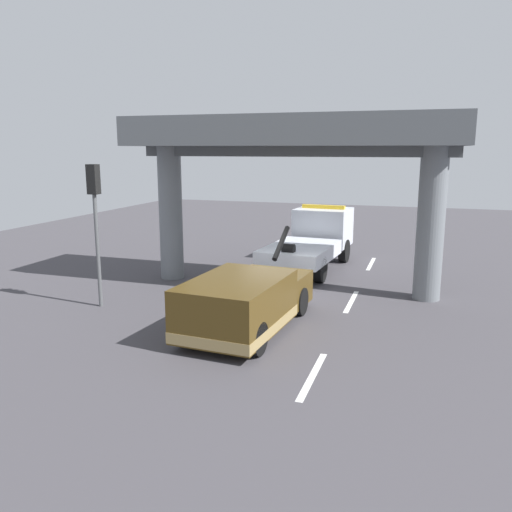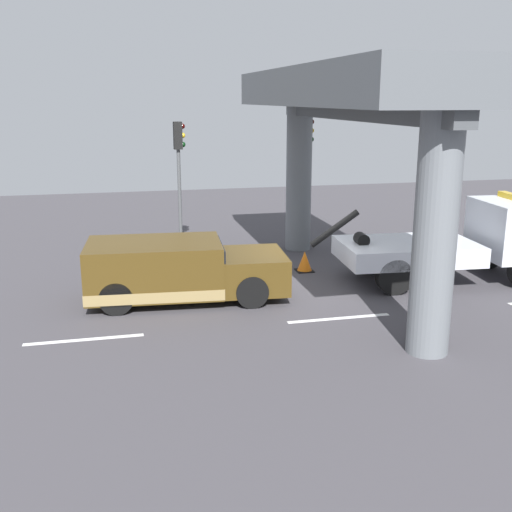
{
  "view_description": "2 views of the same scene",
  "coord_description": "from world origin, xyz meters",
  "px_view_note": "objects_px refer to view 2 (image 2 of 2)",
  "views": [
    {
      "loc": [
        -16.6,
        -4.55,
        4.91
      ],
      "look_at": [
        -2.06,
        0.24,
        1.76
      ],
      "focal_mm": 36.65,
      "sensor_mm": 36.0,
      "label": 1
    },
    {
      "loc": [
        -5.16,
        -15.59,
        5.2
      ],
      "look_at": [
        -1.4,
        0.51,
        0.93
      ],
      "focal_mm": 42.92,
      "sensor_mm": 36.0,
      "label": 2
    }
  ],
  "objects_px": {
    "tow_truck_white": "(470,239)",
    "traffic_light_far": "(307,154)",
    "towed_van_green": "(177,271)",
    "traffic_light_near": "(179,159)",
    "traffic_cone_orange": "(305,262)"
  },
  "relations": [
    {
      "from": "traffic_light_near",
      "to": "traffic_cone_orange",
      "type": "xyz_separation_m",
      "value": [
        3.44,
        -3.27,
        -2.94
      ]
    },
    {
      "from": "traffic_light_far",
      "to": "tow_truck_white",
      "type": "bearing_deg",
      "value": -56.81
    },
    {
      "from": "towed_van_green",
      "to": "traffic_light_far",
      "type": "bearing_deg",
      "value": 44.58
    },
    {
      "from": "traffic_light_near",
      "to": "tow_truck_white",
      "type": "bearing_deg",
      "value": -33.28
    },
    {
      "from": "traffic_cone_orange",
      "to": "towed_van_green",
      "type": "bearing_deg",
      "value": -155.88
    },
    {
      "from": "tow_truck_white",
      "to": "traffic_light_near",
      "type": "height_order",
      "value": "traffic_light_near"
    },
    {
      "from": "tow_truck_white",
      "to": "towed_van_green",
      "type": "distance_m",
      "value": 8.58
    },
    {
      "from": "traffic_light_far",
      "to": "traffic_cone_orange",
      "type": "distance_m",
      "value": 4.57
    },
    {
      "from": "towed_van_green",
      "to": "traffic_light_near",
      "type": "distance_m",
      "value": 5.72
    },
    {
      "from": "towed_van_green",
      "to": "tow_truck_white",
      "type": "bearing_deg",
      "value": -0.42
    },
    {
      "from": "traffic_light_near",
      "to": "traffic_cone_orange",
      "type": "relative_size",
      "value": 7.14
    },
    {
      "from": "tow_truck_white",
      "to": "traffic_light_far",
      "type": "bearing_deg",
      "value": 123.19
    },
    {
      "from": "tow_truck_white",
      "to": "towed_van_green",
      "type": "relative_size",
      "value": 1.37
    },
    {
      "from": "tow_truck_white",
      "to": "traffic_light_far",
      "type": "distance_m",
      "value": 6.54
    },
    {
      "from": "traffic_light_near",
      "to": "traffic_cone_orange",
      "type": "bearing_deg",
      "value": -43.56
    }
  ]
}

